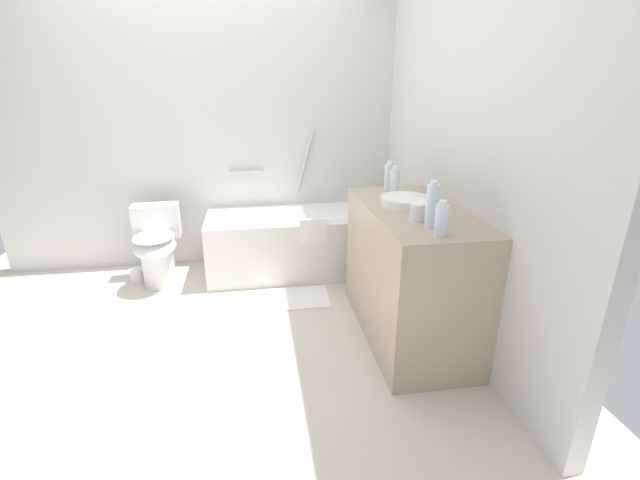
{
  "coord_description": "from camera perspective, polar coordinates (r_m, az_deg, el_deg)",
  "views": [
    {
      "loc": [
        0.37,
        -2.6,
        1.58
      ],
      "look_at": [
        0.79,
        0.12,
        0.56
      ],
      "focal_mm": 24.17,
      "sensor_mm": 36.0,
      "label": 1
    }
  ],
  "objects": [
    {
      "name": "drinking_glass_0",
      "position": [
        2.41,
        12.73,
        3.58
      ],
      "size": [
        0.08,
        0.08,
        0.1
      ],
      "primitive_type": "cylinder",
      "color": "white",
      "rests_on": "vanity_counter"
    },
    {
      "name": "water_bottle_2",
      "position": [
        2.19,
        15.75,
        2.59
      ],
      "size": [
        0.06,
        0.06,
        0.18
      ],
      "color": "silver",
      "rests_on": "vanity_counter"
    },
    {
      "name": "water_bottle_1",
      "position": [
        2.29,
        14.61,
        4.36
      ],
      "size": [
        0.07,
        0.07,
        0.25
      ],
      "color": "silver",
      "rests_on": "vanity_counter"
    },
    {
      "name": "bath_mat",
      "position": [
        3.36,
        -3.65,
        -7.73
      ],
      "size": [
        0.56,
        0.36,
        0.01
      ],
      "primitive_type": "cube",
      "color": "white",
      "rests_on": "ground_plane"
    },
    {
      "name": "toilet",
      "position": [
        3.73,
        -20.82,
        -0.68
      ],
      "size": [
        0.38,
        0.54,
        0.64
      ],
      "rotation": [
        0.0,
        0.0,
        -1.51
      ],
      "color": "white",
      "rests_on": "ground_plane"
    },
    {
      "name": "bathtub",
      "position": [
        3.75,
        -2.65,
        -0.03
      ],
      "size": [
        1.57,
        0.65,
        1.18
      ],
      "color": "white",
      "rests_on": "ground_plane"
    },
    {
      "name": "drinking_glass_1",
      "position": [
        2.52,
        13.75,
        3.99
      ],
      "size": [
        0.07,
        0.07,
        0.08
      ],
      "primitive_type": "cylinder",
      "color": "white",
      "rests_on": "vanity_counter"
    },
    {
      "name": "water_bottle_0",
      "position": [
        2.44,
        14.71,
        4.64
      ],
      "size": [
        0.06,
        0.06,
        0.2
      ],
      "color": "silver",
      "rests_on": "vanity_counter"
    },
    {
      "name": "wall_right_mirror",
      "position": [
        2.92,
        17.72,
        13.49
      ],
      "size": [
        0.1,
        2.83,
        2.57
      ],
      "primitive_type": "cube",
      "color": "silver",
      "rests_on": "ground_plane"
    },
    {
      "name": "sink_basin",
      "position": [
        2.71,
        11.18,
        5.07
      ],
      "size": [
        0.3,
        0.3,
        0.05
      ],
      "primitive_type": "cylinder",
      "color": "white",
      "rests_on": "vanity_counter"
    },
    {
      "name": "sink_faucet",
      "position": [
        2.77,
        14.63,
        5.15
      ],
      "size": [
        0.13,
        0.15,
        0.06
      ],
      "color": "#BBBBC0",
      "rests_on": "vanity_counter"
    },
    {
      "name": "water_bottle_3",
      "position": [
        3.03,
        9.1,
        8.16
      ],
      "size": [
        0.06,
        0.06,
        0.21
      ],
      "color": "silver",
      "rests_on": "vanity_counter"
    },
    {
      "name": "vanity_counter",
      "position": [
        2.81,
        11.78,
        -4.38
      ],
      "size": [
        0.56,
        1.18,
        0.86
      ],
      "primitive_type": "cube",
      "color": "tan",
      "rests_on": "ground_plane"
    },
    {
      "name": "toilet_paper_roll",
      "position": [
        3.92,
        -23.05,
        -4.29
      ],
      "size": [
        0.11,
        0.11,
        0.11
      ],
      "primitive_type": "cylinder",
      "color": "white",
      "rests_on": "ground_plane"
    },
    {
      "name": "ground_plane",
      "position": [
        3.07,
        -14.63,
        -11.46
      ],
      "size": [
        4.18,
        4.18,
        0.0
      ],
      "primitive_type": "plane",
      "color": "beige"
    },
    {
      "name": "wall_back_tiled",
      "position": [
        3.9,
        -14.68,
        15.28
      ],
      "size": [
        3.58,
        0.1,
        2.57
      ],
      "primitive_type": "cube",
      "color": "silver",
      "rests_on": "ground_plane"
    },
    {
      "name": "water_bottle_4",
      "position": [
        2.9,
        9.84,
        7.52
      ],
      "size": [
        0.06,
        0.06,
        0.2
      ],
      "color": "silver",
      "rests_on": "vanity_counter"
    }
  ]
}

